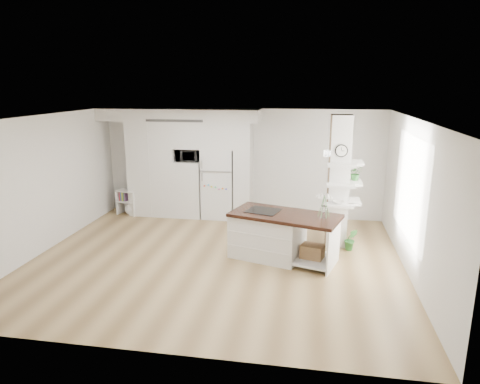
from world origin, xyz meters
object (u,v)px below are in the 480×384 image
object	(u,v)px
kitchen_island	(273,234)
floor_plant_a	(351,239)
refrigerator	(219,183)
bookshelf	(129,204)

from	to	relation	value
kitchen_island	floor_plant_a	xyz separation A→B (m)	(1.52, 0.62, -0.24)
kitchen_island	floor_plant_a	world-z (taller)	kitchen_island
refrigerator	kitchen_island	bearing A→B (deg)	-56.08
bookshelf	floor_plant_a	world-z (taller)	bookshelf
refrigerator	kitchen_island	distance (m)	2.88
kitchen_island	bookshelf	world-z (taller)	kitchen_island
refrigerator	kitchen_island	xyz separation A→B (m)	(1.59, -2.37, -0.40)
kitchen_island	floor_plant_a	distance (m)	1.66
refrigerator	floor_plant_a	world-z (taller)	refrigerator
kitchen_island	bookshelf	distance (m)	4.49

